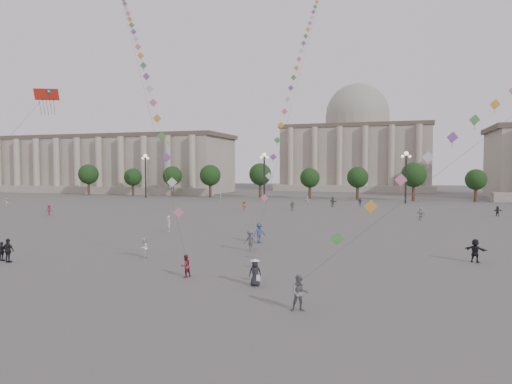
% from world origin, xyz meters
% --- Properties ---
extents(ground, '(360.00, 360.00, 0.00)m').
position_xyz_m(ground, '(0.00, 0.00, 0.00)').
color(ground, '#4F4C4A').
rests_on(ground, ground).
extents(hall_west, '(84.00, 26.22, 17.20)m').
position_xyz_m(hall_west, '(-75.00, 93.89, 8.43)').
color(hall_west, gray).
rests_on(hall_west, ground).
extents(hall_central, '(48.30, 34.30, 35.50)m').
position_xyz_m(hall_central, '(0.00, 129.22, 14.23)').
color(hall_central, gray).
rests_on(hall_central, ground).
extents(tree_row, '(137.12, 5.12, 8.00)m').
position_xyz_m(tree_row, '(0.00, 78.00, 5.39)').
color(tree_row, '#36291B').
rests_on(tree_row, ground).
extents(lamp_post_far_west, '(2.00, 0.90, 10.65)m').
position_xyz_m(lamp_post_far_west, '(-45.00, 70.00, 7.35)').
color(lamp_post_far_west, '#262628').
rests_on(lamp_post_far_west, ground).
extents(lamp_post_mid_west, '(2.00, 0.90, 10.65)m').
position_xyz_m(lamp_post_mid_west, '(-15.00, 70.00, 7.35)').
color(lamp_post_mid_west, '#262628').
rests_on(lamp_post_mid_west, ground).
extents(lamp_post_mid_east, '(2.00, 0.90, 10.65)m').
position_xyz_m(lamp_post_mid_east, '(15.00, 70.00, 7.35)').
color(lamp_post_mid_east, '#262628').
rests_on(lamp_post_mid_east, ground).
extents(person_crowd_0, '(1.00, 0.55, 1.62)m').
position_xyz_m(person_crowd_0, '(6.66, 60.81, 0.81)').
color(person_crowd_0, '#2E4D69').
rests_on(person_crowd_0, ground).
extents(person_crowd_1, '(0.90, 1.00, 1.68)m').
position_xyz_m(person_crowd_1, '(-55.54, 39.05, 0.84)').
color(person_crowd_1, silver).
rests_on(person_crowd_1, ground).
extents(person_crowd_2, '(1.06, 1.20, 1.61)m').
position_xyz_m(person_crowd_2, '(-37.38, 29.33, 0.80)').
color(person_crowd_2, maroon).
rests_on(person_crowd_2, ground).
extents(person_crowd_3, '(1.73, 1.24, 1.81)m').
position_xyz_m(person_crowd_3, '(19.23, 10.61, 0.90)').
color(person_crowd_3, black).
rests_on(person_crowd_3, ground).
extents(person_crowd_4, '(1.44, 1.54, 1.73)m').
position_xyz_m(person_crowd_4, '(-3.55, 61.35, 0.86)').
color(person_crowd_4, silver).
rests_on(person_crowd_4, ground).
extents(person_crowd_6, '(1.38, 1.00, 1.92)m').
position_xyz_m(person_crowd_6, '(1.33, 9.82, 0.96)').
color(person_crowd_6, '#58595D').
rests_on(person_crowd_6, ground).
extents(person_crowd_7, '(1.57, 1.57, 1.82)m').
position_xyz_m(person_crowd_7, '(16.58, 39.44, 0.91)').
color(person_crowd_7, '#B7B8B3').
rests_on(person_crowd_7, ground).
extents(person_crowd_9, '(1.48, 1.05, 1.54)m').
position_xyz_m(person_crowd_9, '(27.86, 48.46, 0.77)').
color(person_crowd_9, '#222227').
rests_on(person_crowd_9, ground).
extents(person_crowd_10, '(0.64, 0.70, 1.61)m').
position_xyz_m(person_crowd_10, '(-24.67, 67.96, 0.80)').
color(person_crowd_10, '#BBBBB6').
rests_on(person_crowd_10, ground).
extents(person_crowd_12, '(1.74, 1.58, 1.93)m').
position_xyz_m(person_crowd_12, '(1.94, 57.63, 0.96)').
color(person_crowd_12, slate).
rests_on(person_crowd_12, ground).
extents(person_crowd_13, '(0.78, 0.79, 1.83)m').
position_xyz_m(person_crowd_13, '(-11.35, 18.80, 0.92)').
color(person_crowd_13, silver).
rests_on(person_crowd_13, ground).
extents(person_crowd_16, '(1.01, 0.80, 1.60)m').
position_xyz_m(person_crowd_16, '(-3.70, 48.38, 0.80)').
color(person_crowd_16, '#56575B').
rests_on(person_crowd_16, ground).
extents(person_crowd_17, '(0.75, 1.20, 1.80)m').
position_xyz_m(person_crowd_17, '(-10.88, 44.07, 0.90)').
color(person_crowd_17, '#9D432B').
rests_on(person_crowd_17, ground).
extents(person_crowd_18, '(0.79, 0.91, 1.61)m').
position_xyz_m(person_crowd_18, '(-6.04, 4.68, 0.81)').
color(person_crowd_18, silver).
rests_on(person_crowd_18, ground).
extents(tourist_1, '(1.10, 0.49, 1.84)m').
position_xyz_m(tourist_1, '(-14.92, -0.13, 0.92)').
color(tourist_1, black).
rests_on(tourist_1, ground).
extents(tourist_4, '(0.90, 0.41, 1.50)m').
position_xyz_m(tourist_4, '(-15.87, 0.19, 0.75)').
color(tourist_4, black).
rests_on(tourist_4, ground).
extents(kite_flyer_0, '(0.83, 0.90, 1.49)m').
position_xyz_m(kite_flyer_0, '(0.13, -0.33, 0.75)').
color(kite_flyer_0, maroon).
rests_on(kite_flyer_0, ground).
extents(kite_flyer_1, '(1.38, 1.42, 1.95)m').
position_xyz_m(kite_flyer_1, '(0.75, 14.44, 0.97)').
color(kite_flyer_1, navy).
rests_on(kite_flyer_1, ground).
extents(kite_flyer_2, '(1.05, 0.92, 1.83)m').
position_xyz_m(kite_flyer_2, '(8.83, -5.13, 0.92)').
color(kite_flyer_2, slate).
rests_on(kite_flyer_2, ground).
extents(hat_person, '(0.92, 0.78, 1.69)m').
position_xyz_m(hat_person, '(5.22, -1.14, 0.85)').
color(hat_person, black).
rests_on(hat_person, ground).
extents(dragon_kite, '(2.38, 8.31, 19.85)m').
position_xyz_m(dragon_kite, '(-18.06, 7.65, 13.32)').
color(dragon_kite, red).
rests_on(dragon_kite, ground).
extents(kite_train_west, '(35.27, 44.30, 70.62)m').
position_xyz_m(kite_train_west, '(-18.50, 23.45, 23.64)').
color(kite_train_west, '#3F3F3F').
rests_on(kite_train_west, ground).
extents(kite_train_mid, '(2.42, 48.78, 66.62)m').
position_xyz_m(kite_train_mid, '(-0.14, 40.57, 25.62)').
color(kite_train_mid, '#3F3F3F').
rests_on(kite_train_mid, ground).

